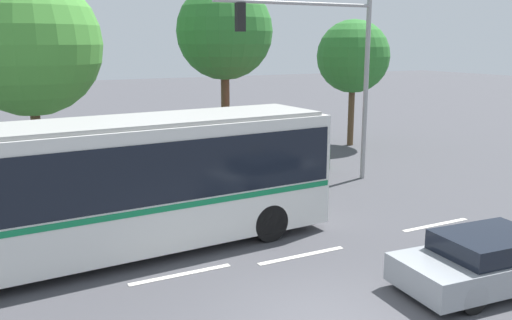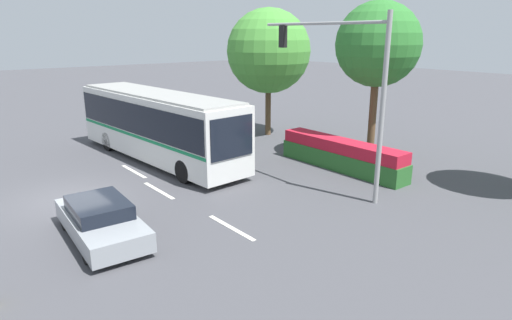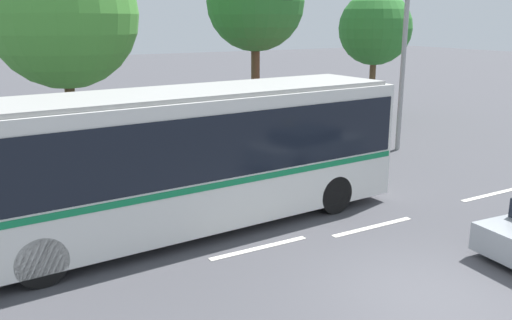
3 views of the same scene
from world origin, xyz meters
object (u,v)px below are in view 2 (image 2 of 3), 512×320
street_tree_centre (378,45)px  traffic_light_pole (348,76)px  city_bus (157,122)px  sedan_foreground (101,220)px  street_tree_left (269,51)px

street_tree_centre → traffic_light_pole: bearing=-65.5°
city_bus → traffic_light_pole: 9.85m
city_bus → sedan_foreground: size_ratio=2.64×
street_tree_left → city_bus: bearing=-84.4°
traffic_light_pole → sedan_foreground: bearing=77.6°
sedan_foreground → street_tree_left: 15.98m
city_bus → street_tree_centre: size_ratio=1.55×
traffic_light_pole → street_tree_left: 10.56m
traffic_light_pole → street_tree_left: street_tree_left is taller
sedan_foreground → traffic_light_pole: traffic_light_pole is taller
city_bus → traffic_light_pole: bearing=18.0°
sedan_foreground → traffic_light_pole: (1.96, 8.92, 3.97)m
traffic_light_pole → street_tree_left: size_ratio=0.90×
sedan_foreground → street_tree_centre: (-0.14, 13.53, 4.97)m
sedan_foreground → street_tree_centre: size_ratio=0.59×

